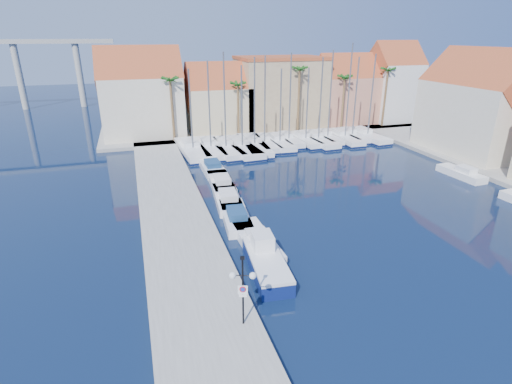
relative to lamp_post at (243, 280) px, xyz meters
The scene contains 36 objects.
ground 7.76m from the lamp_post, ahead, with size 260.00×260.00×0.00m, color black.
quay_west 14.48m from the lamp_post, 98.12° to the left, with size 6.00×77.00×0.50m, color gray.
shore_north 51.49m from the lamp_post, 70.69° to the left, with size 54.00×16.00×0.50m, color gray.
lamp_post is the anchor object (origin of this frame).
fishing_boat 6.76m from the lamp_post, 59.99° to the left, with size 2.77×6.74×2.30m.
motorboat_west_0 9.92m from the lamp_post, 68.25° to the left, with size 2.42×7.13×1.40m.
motorboat_west_1 14.26m from the lamp_post, 77.27° to the left, with size 2.83×6.96×1.40m.
motorboat_west_2 18.49m from the lamp_post, 79.45° to the left, with size 2.98×7.38×1.40m.
motorboat_west_3 22.97m from the lamp_post, 80.56° to the left, with size 2.62×7.11×1.40m.
motorboat_west_4 28.70m from the lamp_post, 82.26° to the left, with size 2.34×7.24×1.40m.
motorboat_east_1 35.65m from the lamp_post, 29.24° to the left, with size 2.23×5.95×1.40m.
sailboat_0 36.78m from the lamp_post, 85.72° to the left, with size 3.74×11.87×11.36m.
sailboat_1 37.06m from the lamp_post, 81.76° to the left, with size 3.24×11.29×12.28m.
sailboat_2 36.88m from the lamp_post, 78.63° to the left, with size 3.76×11.47×13.36m.
sailboat_3 37.04m from the lamp_post, 75.10° to the left, with size 3.93×12.16×11.69m.
sailboat_4 38.16m from the lamp_post, 72.29° to the left, with size 4.10×12.15×12.65m.
sailboat_5 39.24m from the lamp_post, 70.25° to the left, with size 2.80×9.76×12.79m.
sailboat_6 39.75m from the lamp_post, 66.98° to the left, with size 2.74×9.34×11.05m.
sailboat_7 41.29m from the lamp_post, 65.22° to the left, with size 2.47×8.29×13.07m.
sailboat_8 41.79m from the lamp_post, 61.82° to the left, with size 2.76×8.70×11.08m.
sailboat_9 42.54m from the lamp_post, 59.37° to the left, with size 3.22×10.29×12.48m.
sailboat_10 44.08m from the lamp_post, 57.62° to the left, with size 2.23×8.21×13.39m.
sailboat_11 44.93m from the lamp_post, 54.37° to the left, with size 2.60×9.47×14.32m.
sailboat_12 46.47m from the lamp_post, 53.19° to the left, with size 2.33×8.34×12.37m.
sailboat_13 47.46m from the lamp_post, 50.59° to the left, with size 3.46×10.24×12.81m.
building_0 47.71m from the lamp_post, 93.61° to the left, with size 12.30×9.00×13.50m.
building_1 48.39m from the lamp_post, 79.27° to the left, with size 10.30×8.00×11.00m.
building_2 52.55m from the lamp_post, 67.59° to the left, with size 14.20×10.20×11.50m.
building_3 57.34m from the lamp_post, 56.04° to the left, with size 10.30×8.00×12.00m.
building_4 62.11m from the lamp_post, 48.60° to the left, with size 8.30×8.00×14.00m.
building_6 46.17m from the lamp_post, 32.15° to the left, with size 9.00×14.30×13.50m.
palm_0 42.91m from the lamp_post, 88.65° to the left, with size 2.60×2.60×10.15m.
palm_1 44.17m from the lamp_post, 75.49° to the left, with size 2.60×2.60×9.15m.
palm_2 47.89m from the lamp_post, 63.71° to the left, with size 2.60×2.60×11.15m.
palm_3 51.73m from the lamp_post, 55.70° to the left, with size 2.60×2.60×9.65m.
palm_4 56.70m from the lamp_post, 48.96° to the left, with size 2.60×2.60×10.65m.
Camera 1 is at (-11.61, -17.81, 15.44)m, focal length 28.00 mm.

